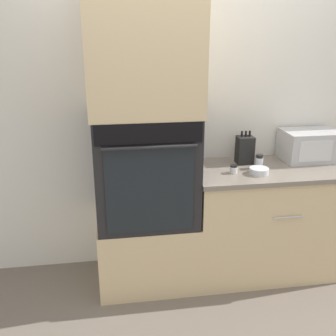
% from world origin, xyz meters
% --- Properties ---
extents(ground_plane, '(12.00, 12.00, 0.00)m').
position_xyz_m(ground_plane, '(0.00, 0.00, 0.00)').
color(ground_plane, '#6B6056').
extents(wall_back, '(8.00, 0.05, 2.50)m').
position_xyz_m(wall_back, '(0.00, 0.63, 1.25)').
color(wall_back, silver).
rests_on(wall_back, ground_plane).
extents(oven_cabinet_base, '(0.74, 0.60, 0.54)m').
position_xyz_m(oven_cabinet_base, '(-0.37, 0.30, 0.27)').
color(oven_cabinet_base, beige).
rests_on(oven_cabinet_base, ground_plane).
extents(wall_oven, '(0.72, 0.64, 0.80)m').
position_xyz_m(wall_oven, '(-0.37, 0.30, 0.94)').
color(wall_oven, black).
rests_on(wall_oven, oven_cabinet_base).
extents(oven_cabinet_upper, '(0.74, 0.60, 0.90)m').
position_xyz_m(oven_cabinet_upper, '(-0.37, 0.30, 1.79)').
color(oven_cabinet_upper, beige).
rests_on(oven_cabinet_upper, wall_oven).
extents(counter_unit, '(1.26, 0.63, 0.89)m').
position_xyz_m(counter_unit, '(0.62, 0.30, 0.45)').
color(counter_unit, beige).
rests_on(counter_unit, ground_plane).
extents(microwave, '(0.43, 0.31, 0.24)m').
position_xyz_m(microwave, '(0.96, 0.43, 1.01)').
color(microwave, '#B2B5BA').
rests_on(microwave, counter_unit).
extents(knife_block, '(0.13, 0.11, 0.26)m').
position_xyz_m(knife_block, '(0.42, 0.43, 1.00)').
color(knife_block, black).
rests_on(knife_block, counter_unit).
extents(bowl, '(0.14, 0.14, 0.04)m').
position_xyz_m(bowl, '(0.45, 0.18, 0.91)').
color(bowl, silver).
rests_on(bowl, counter_unit).
extents(condiment_jar_near, '(0.06, 0.06, 0.06)m').
position_xyz_m(condiment_jar_near, '(0.27, 0.22, 0.92)').
color(condiment_jar_near, silver).
rests_on(condiment_jar_near, counter_unit).
extents(condiment_jar_mid, '(0.06, 0.06, 0.11)m').
position_xyz_m(condiment_jar_mid, '(0.49, 0.30, 0.94)').
color(condiment_jar_mid, silver).
rests_on(condiment_jar_mid, counter_unit).
extents(condiment_jar_far, '(0.06, 0.06, 0.11)m').
position_xyz_m(condiment_jar_far, '(0.50, 0.52, 0.95)').
color(condiment_jar_far, brown).
rests_on(condiment_jar_far, counter_unit).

